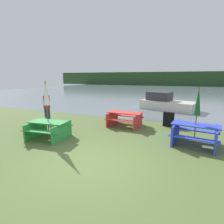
% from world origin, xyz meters
% --- Properties ---
extents(ground_plane, '(60.00, 60.00, 0.00)m').
position_xyz_m(ground_plane, '(0.00, 0.00, 0.00)').
color(ground_plane, '#516633').
extents(water, '(60.00, 50.00, 0.00)m').
position_xyz_m(water, '(0.00, 30.73, -0.00)').
color(water, slate).
rests_on(water, ground_plane).
extents(far_treeline, '(80.00, 1.60, 4.00)m').
position_xyz_m(far_treeline, '(0.00, 50.73, 2.00)').
color(far_treeline, '#284723').
rests_on(far_treeline, water).
extents(picnic_table_green, '(1.67, 1.53, 0.72)m').
position_xyz_m(picnic_table_green, '(-2.73, 1.27, 0.44)').
color(picnic_table_green, green).
rests_on(picnic_table_green, ground_plane).
extents(picnic_table_blue, '(1.82, 1.59, 0.80)m').
position_xyz_m(picnic_table_blue, '(2.82, 2.80, 0.47)').
color(picnic_table_blue, blue).
rests_on(picnic_table_blue, ground_plane).
extents(picnic_table_red, '(1.78, 1.46, 0.73)m').
position_xyz_m(picnic_table_red, '(-0.43, 4.26, 0.44)').
color(picnic_table_red, red).
rests_on(picnic_table_red, ground_plane).
extents(umbrella_darkgreen, '(0.25, 0.25, 2.19)m').
position_xyz_m(umbrella_darkgreen, '(2.82, 2.80, 1.64)').
color(umbrella_darkgreen, brown).
rests_on(umbrella_darkgreen, ground_plane).
extents(umbrella_white, '(0.26, 0.26, 2.36)m').
position_xyz_m(umbrella_white, '(-2.73, 1.27, 1.85)').
color(umbrella_white, brown).
rests_on(umbrella_white, ground_plane).
extents(boat, '(4.38, 2.84, 1.35)m').
position_xyz_m(boat, '(1.03, 10.02, 0.50)').
color(boat, beige).
rests_on(boat, water).
extents(person, '(0.35, 0.35, 1.75)m').
position_xyz_m(person, '(-4.61, 3.24, 0.88)').
color(person, '#283351').
rests_on(person, ground_plane).
extents(signboard, '(0.55, 0.08, 0.75)m').
position_xyz_m(signboard, '(1.69, 5.01, 0.38)').
color(signboard, black).
rests_on(signboard, ground_plane).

